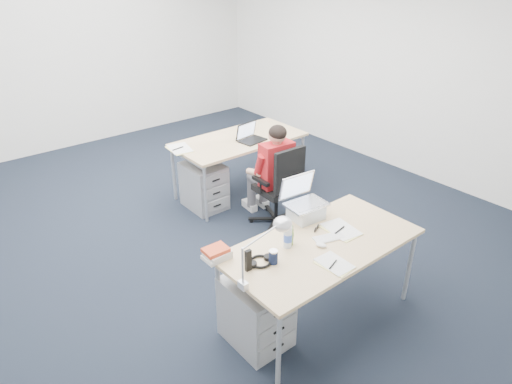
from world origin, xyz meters
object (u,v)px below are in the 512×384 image
sunglasses (317,229)px  dark_laptop (253,132)px  desk_near (321,248)px  bear_figurine (290,235)px  desk_far (239,142)px  drawer_pedestal_near (256,312)px  silver_laptop (307,199)px  far_cup (253,126)px  book_stack (217,253)px  seated_person (270,172)px  drawer_pedestal_far (204,186)px  computer_mouse (321,245)px  water_bottle (288,235)px  wireless_keyboard (329,238)px  can_koozie (273,257)px  desk_lamp (258,254)px  cordless_phone (248,260)px  office_chair (278,202)px  headphones (260,261)px

sunglasses → dark_laptop: bearing=42.8°
desk_near → bear_figurine: size_ratio=9.87×
desk_far → dark_laptop: (0.07, -0.17, 0.16)m
drawer_pedestal_near → silver_laptop: 1.01m
desk_near → far_cup: size_ratio=18.20×
book_stack → dark_laptop: 2.41m
seated_person → drawer_pedestal_far: (-0.44, 0.69, -0.30)m
silver_laptop → book_stack: silver_laptop is taller
desk_near → bear_figurine: bearing=143.9°
computer_mouse → desk_near: bearing=14.2°
bear_figurine → dark_laptop: dark_laptop is taller
water_bottle → desk_near: bearing=-28.3°
desk_far → wireless_keyboard: 2.35m
seated_person → bear_figurine: size_ratio=7.11×
desk_far → computer_mouse: computer_mouse is taller
can_koozie → desk_lamp: size_ratio=0.25×
desk_near → cordless_phone: 0.68m
sunglasses → desk_lamp: size_ratio=0.23×
water_bottle → dark_laptop: 2.26m
desk_lamp → book_stack: bearing=87.3°
desk_near → bear_figurine: 0.29m
desk_lamp → far_cup: bearing=38.6°
desk_far → drawer_pedestal_near: (-1.46, -2.11, -0.41)m
drawer_pedestal_near → far_cup: far_cup is taller
desk_near → drawer_pedestal_near: size_ratio=2.91×
computer_mouse → dark_laptop: (1.00, 2.08, 0.10)m
drawer_pedestal_near → sunglasses: sunglasses is taller
water_bottle → bear_figurine: size_ratio=1.30×
wireless_keyboard → book_stack: 0.91m
desk_near → book_stack: bearing=155.0°
seated_person → water_bottle: size_ratio=5.46×
office_chair → headphones: office_chair is taller
computer_mouse → book_stack: bearing=126.9°
desk_lamp → water_bottle: bearing=8.6°
drawer_pedestal_near → headphones: 0.47m
bear_figurine → book_stack: (-0.54, 0.20, -0.04)m
computer_mouse → office_chair: bearing=35.4°
can_koozie → sunglasses: (0.57, 0.11, -0.04)m
bear_figurine → book_stack: bearing=156.4°
desk_lamp → bear_figurine: bearing=9.2°
drawer_pedestal_near → desk_lamp: desk_lamp is taller
desk_far → cordless_phone: bearing=-125.9°
water_bottle → seated_person: bearing=53.8°
office_chair → computer_mouse: office_chair is taller
book_stack → sunglasses: book_stack is taller
sunglasses → office_chair: bearing=38.5°
seated_person → book_stack: (-1.50, -1.14, 0.20)m
office_chair → seated_person: bearing=88.1°
headphones → desk_lamp: bearing=-129.9°
book_stack → sunglasses: size_ratio=1.90×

